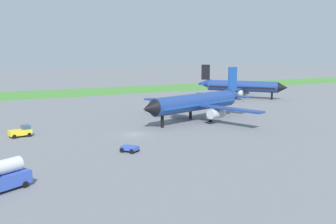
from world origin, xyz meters
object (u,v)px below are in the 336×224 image
airplane_parked_jet_far (241,86)px  pushback_tug_midfield (21,132)px  baggage_cart_by_runway (130,148)px  airplane_midfield_jet (197,102)px

airplane_parked_jet_far → pushback_tug_midfield: bearing=-105.6°
airplane_parked_jet_far → pushback_tug_midfield: size_ratio=6.47×
pushback_tug_midfield → baggage_cart_by_runway: 22.25m
baggage_cart_by_runway → pushback_tug_midfield: bearing=-0.6°
airplane_midfield_jet → airplane_parked_jet_far: bearing=-157.0°
airplane_parked_jet_far → baggage_cart_by_runway: 73.74m
airplane_parked_jet_far → pushback_tug_midfield: airplane_parked_jet_far is taller
airplane_midfield_jet → baggage_cart_by_runway: size_ratio=10.29×
airplane_parked_jet_far → pushback_tug_midfield: (-69.54, -27.65, -2.81)m
airplane_midfield_jet → baggage_cart_by_runway: bearing=20.7°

